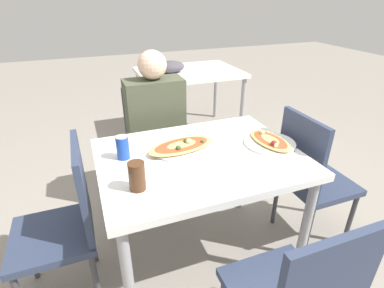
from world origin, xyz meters
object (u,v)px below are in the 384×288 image
Objects in this scene: chair_far_seated at (154,141)px; person_seated at (156,123)px; drink_glass at (137,176)px; pizza_second at (270,142)px; soda_can at (123,147)px; pizza_main at (182,147)px; dining_table at (200,168)px; chair_side_left at (65,221)px; chair_side_right at (310,175)px.

person_seated is at bearing 90.00° from chair_far_seated.
drink_glass is 0.81m from pizza_second.
soda_can is 0.94× the size of drink_glass.
drink_glass reaches higher than pizza_second.
pizza_main is 0.51m from pizza_second.
person_seated is 3.75× the size of pizza_second.
drink_glass reaches higher than dining_table.
soda_can is (-0.32, 0.02, 0.04)m from pizza_main.
chair_side_left is 7.24× the size of soda_can.
chair_side_left is 0.51m from drink_glass.
chair_side_right reaches higher than drink_glass.
chair_far_seated is 1.02m from drink_glass.
chair_side_left is 0.47m from soda_can.
chair_far_seated is 0.70m from pizza_main.
chair_far_seated is 7.24× the size of soda_can.
pizza_second is (0.42, -0.02, 0.10)m from dining_table.
chair_side_right reaches higher than dining_table.
pizza_main reaches higher than dining_table.
soda_can is 0.30m from drink_glass.
chair_side_left is 0.71m from pizza_main.
pizza_main is at bearing -102.12° from chair_side_right.
chair_side_left is at bearing 177.72° from pizza_second.
person_seated is (-0.00, -0.12, 0.19)m from chair_far_seated.
chair_side_left is 0.90m from person_seated.
dining_table is at bearing 97.58° from person_seated.
chair_side_left reaches higher than drink_glass.
drink_glass is (-0.29, -0.81, 0.12)m from person_seated.
chair_side_left is (-0.64, -0.72, 0.00)m from chair_far_seated.
chair_far_seated is at bearing -90.00° from person_seated.
person_seated is at bearing 91.29° from pizza_main.
dining_table is at bearing 96.40° from chair_far_seated.
drink_glass is (-0.30, -0.28, 0.05)m from pizza_main.
chair_far_seated reaches higher than pizza_second.
person_seated reaches higher than soda_can.
dining_table is 0.43m from soda_can.
dining_table is 8.09× the size of drink_glass.
pizza_main is (0.01, -0.65, 0.27)m from chair_far_seated.
chair_far_seated is 0.96m from chair_side_left.
chair_far_seated is 0.76× the size of person_seated.
chair_side_right is at bearing 5.62° from drink_glass.
pizza_main is at bearing 91.29° from person_seated.
dining_table is 0.74m from chair_side_right.
person_seated reaches higher than dining_table.
soda_can is at bearing 59.14° from person_seated.
person_seated is (-0.08, 0.62, 0.03)m from dining_table.
pizza_main is (-0.07, 0.09, 0.10)m from dining_table.
chair_side_left is 2.20× the size of pizza_main.
chair_side_left reaches higher than soda_can.
person_seated is at bearing -131.00° from chair_side_right.
dining_table is 1.19× the size of chair_side_left.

